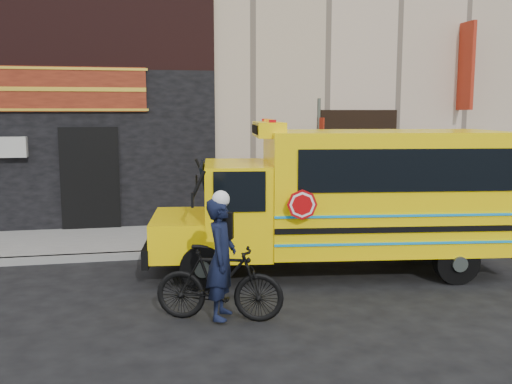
{
  "coord_description": "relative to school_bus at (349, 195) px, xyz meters",
  "views": [
    {
      "loc": [
        -1.93,
        -9.5,
        3.13
      ],
      "look_at": [
        0.37,
        1.85,
        1.47
      ],
      "focal_mm": 40.0,
      "sensor_mm": 36.0,
      "label": 1
    }
  ],
  "objects": [
    {
      "name": "ground",
      "position": [
        -2.01,
        -0.82,
        -1.51
      ],
      "size": [
        120.0,
        120.0,
        0.0
      ],
      "primitive_type": "plane",
      "color": "black",
      "rests_on": "ground"
    },
    {
      "name": "curb",
      "position": [
        -2.01,
        1.78,
        -1.43
      ],
      "size": [
        40.0,
        0.2,
        0.15
      ],
      "primitive_type": "cube",
      "color": "gray",
      "rests_on": "ground"
    },
    {
      "name": "bicycle",
      "position": [
        -2.84,
        -2.15,
        -0.93
      ],
      "size": [
        2.0,
        1.12,
        1.16
      ],
      "primitive_type": "imported",
      "rotation": [
        0.0,
        0.0,
        1.25
      ],
      "color": "black",
      "rests_on": "ground"
    },
    {
      "name": "building",
      "position": [
        -2.05,
        9.63,
        4.62
      ],
      "size": [
        20.0,
        10.7,
        12.0
      ],
      "color": "tan",
      "rests_on": "sidewalk"
    },
    {
      "name": "sidewalk",
      "position": [
        -2.01,
        3.28,
        -1.43
      ],
      "size": [
        40.0,
        3.0,
        0.15
      ],
      "primitive_type": "cube",
      "color": "slate",
      "rests_on": "ground"
    },
    {
      "name": "sign_pole",
      "position": [
        -0.01,
        1.97,
        0.36
      ],
      "size": [
        0.1,
        0.3,
        3.4
      ],
      "color": "#48514C",
      "rests_on": "ground"
    },
    {
      "name": "cyclist",
      "position": [
        -2.81,
        -2.16,
        -0.6
      ],
      "size": [
        0.63,
        0.77,
        1.81
      ],
      "primitive_type": "imported",
      "rotation": [
        0.0,
        0.0,
        1.23
      ],
      "color": "black",
      "rests_on": "ground"
    },
    {
      "name": "school_bus",
      "position": [
        0.0,
        0.0,
        0.0
      ],
      "size": [
        7.11,
        2.96,
        2.92
      ],
      "color": "black",
      "rests_on": "ground"
    }
  ]
}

